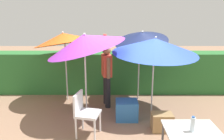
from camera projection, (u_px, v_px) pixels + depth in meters
name	position (u px, v px, depth m)	size (l,w,h in m)	color
ground_plane	(112.00, 118.00, 5.14)	(24.00, 24.00, 0.00)	#937056
hedge_row	(112.00, 72.00, 6.81)	(8.00, 0.70, 1.24)	#2D7033
umbrella_rainbow	(84.00, 42.00, 4.81)	(1.81, 1.78, 2.21)	silver
umbrella_orange	(140.00, 37.00, 5.83)	(1.51, 1.46, 2.19)	silver
umbrella_yellow	(63.00, 38.00, 5.84)	(1.69, 1.66, 2.11)	silver
umbrella_navy	(154.00, 46.00, 5.09)	(2.02, 2.03, 1.94)	silver
person_vendor	(106.00, 72.00, 5.66)	(0.29, 0.56, 1.88)	black
chair_plastic	(84.00, 111.00, 4.33)	(0.53, 0.53, 0.89)	silver
cooler_box	(126.00, 110.00, 5.06)	(0.50, 0.43, 0.45)	#2D6BB7
crate_cardboard	(161.00, 122.00, 4.58)	(0.43, 0.31, 0.38)	#9E7A4C
folding_table	(190.00, 134.00, 3.29)	(0.80, 0.60, 0.72)	#4C4C51
bottle_water	(192.00, 124.00, 3.17)	(0.07, 0.07, 0.24)	silver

